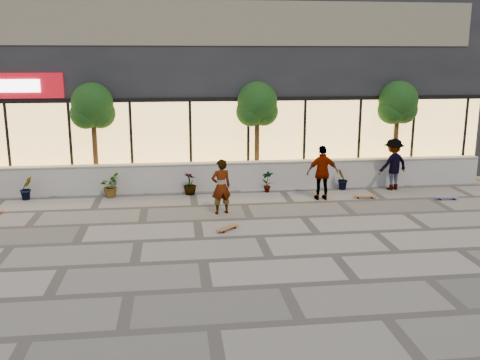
{
  "coord_description": "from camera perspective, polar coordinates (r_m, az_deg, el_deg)",
  "views": [
    {
      "loc": [
        -0.61,
        -12.11,
        4.8
      ],
      "look_at": [
        1.26,
        2.93,
        1.3
      ],
      "focal_mm": 40.0,
      "sensor_mm": 36.0,
      "label": 1
    }
  ],
  "objects": [
    {
      "name": "tree_midwest",
      "position": [
        20.11,
        -15.45,
        7.36
      ],
      "size": [
        1.6,
        1.5,
        3.92
      ],
      "color": "#4D361B",
      "rests_on": "ground"
    },
    {
      "name": "shrub_e",
      "position": [
        19.36,
        2.95,
        -0.14
      ],
      "size": [
        0.46,
        0.35,
        0.81
      ],
      "primitive_type": "imported",
      "rotation": [
        0.0,
        0.0,
        3.28
      ],
      "color": "#123410",
      "rests_on": "ground"
    },
    {
      "name": "ground",
      "position": [
        13.05,
        -3.95,
        -8.62
      ],
      "size": [
        80.0,
        80.0,
        0.0
      ],
      "primitive_type": "plane",
      "color": "#A59A8F",
      "rests_on": "ground"
    },
    {
      "name": "shrub_c",
      "position": [
        19.22,
        -13.74,
        -0.6
      ],
      "size": [
        0.68,
        0.77,
        0.81
      ],
      "primitive_type": "imported",
      "rotation": [
        0.0,
        0.0,
        1.64
      ],
      "color": "#123410",
      "rests_on": "ground"
    },
    {
      "name": "shrub_d",
      "position": [
        19.08,
        -5.36,
        -0.37
      ],
      "size": [
        0.64,
        0.64,
        0.81
      ],
      "primitive_type": "imported",
      "rotation": [
        0.0,
        0.0,
        2.46
      ],
      "color": "#123410",
      "rests_on": "ground"
    },
    {
      "name": "retail_building",
      "position": [
        24.61,
        -5.79,
        11.65
      ],
      "size": [
        24.0,
        9.17,
        8.5
      ],
      "color": "black",
      "rests_on": "ground"
    },
    {
      "name": "skateboard_center",
      "position": [
        15.19,
        -1.33,
        -5.1
      ],
      "size": [
        0.72,
        0.7,
        0.1
      ],
      "rotation": [
        0.0,
        0.0,
        0.76
      ],
      "color": "#925E30",
      "rests_on": "ground"
    },
    {
      "name": "planter_wall",
      "position": [
        19.6,
        -5.13,
        0.35
      ],
      "size": [
        22.0,
        0.42,
        1.04
      ],
      "color": "beige",
      "rests_on": "ground"
    },
    {
      "name": "shrub_f",
      "position": [
        20.03,
        10.86,
        0.09
      ],
      "size": [
        0.55,
        0.57,
        0.81
      ],
      "primitive_type": "imported",
      "rotation": [
        0.0,
        0.0,
        4.1
      ],
      "color": "#123410",
      "rests_on": "ground"
    },
    {
      "name": "skateboard_right_near",
      "position": [
        19.07,
        13.18,
        -1.69
      ],
      "size": [
        0.79,
        0.31,
        0.09
      ],
      "rotation": [
        0.0,
        0.0,
        -0.14
      ],
      "color": "#995732",
      "rests_on": "ground"
    },
    {
      "name": "skater_center",
      "position": [
        16.6,
        -2.04,
        -0.7
      ],
      "size": [
        0.71,
        0.56,
        1.74
      ],
      "primitive_type": "imported",
      "rotation": [
        0.0,
        0.0,
        3.38
      ],
      "color": "white",
      "rests_on": "ground"
    },
    {
      "name": "tree_mideast",
      "position": [
        20.14,
        1.85,
        7.83
      ],
      "size": [
        1.6,
        1.5,
        3.92
      ],
      "color": "#4D361B",
      "rests_on": "ground"
    },
    {
      "name": "tree_east",
      "position": [
        21.68,
        16.49,
        7.67
      ],
      "size": [
        1.6,
        1.5,
        3.92
      ],
      "color": "#4D361B",
      "rests_on": "ground"
    },
    {
      "name": "skater_right_far",
      "position": [
        20.43,
        16.01,
        1.63
      ],
      "size": [
        1.39,
        1.07,
        1.9
      ],
      "primitive_type": "imported",
      "rotation": [
        0.0,
        0.0,
        3.48
      ],
      "color": "maroon",
      "rests_on": "ground"
    },
    {
      "name": "shrub_b",
      "position": [
        19.75,
        -21.83,
        -0.81
      ],
      "size": [
        0.57,
        0.57,
        0.81
      ],
      "primitive_type": "imported",
      "rotation": [
        0.0,
        0.0,
        0.82
      ],
      "color": "#123410",
      "rests_on": "ground"
    },
    {
      "name": "skateboard_right_far",
      "position": [
        19.71,
        21.17,
        -1.75
      ],
      "size": [
        0.82,
        0.27,
        0.1
      ],
      "rotation": [
        0.0,
        0.0,
        -0.07
      ],
      "color": "#535296",
      "rests_on": "ground"
    },
    {
      "name": "skater_right_near",
      "position": [
        18.45,
        8.8,
        0.77
      ],
      "size": [
        1.11,
        0.47,
        1.88
      ],
      "primitive_type": "imported",
      "rotation": [
        0.0,
        0.0,
        3.16
      ],
      "color": "white",
      "rests_on": "ground"
    }
  ]
}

